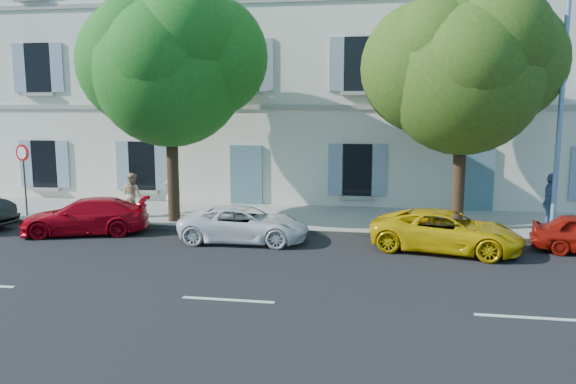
% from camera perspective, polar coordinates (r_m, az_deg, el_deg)
% --- Properties ---
extents(ground, '(90.00, 90.00, 0.00)m').
position_cam_1_polar(ground, '(15.84, -2.19, -6.08)').
color(ground, black).
extents(sidewalk, '(36.00, 4.50, 0.15)m').
position_cam_1_polar(sidewalk, '(20.09, 0.39, -2.66)').
color(sidewalk, '#A09E96').
rests_on(sidewalk, ground).
extents(kerb, '(36.00, 0.16, 0.16)m').
position_cam_1_polar(kerb, '(18.00, -0.71, -4.00)').
color(kerb, '#9E998E').
rests_on(kerb, ground).
extents(building, '(28.00, 7.00, 12.00)m').
position_cam_1_polar(building, '(25.45, 2.53, 13.16)').
color(building, silver).
rests_on(building, ground).
extents(car_red_coupe, '(4.23, 2.67, 1.14)m').
position_cam_1_polar(car_red_coupe, '(19.01, -19.89, -2.33)').
color(car_red_coupe, '#B30513').
rests_on(car_red_coupe, ground).
extents(car_white_coupe, '(3.90, 1.87, 1.07)m').
position_cam_1_polar(car_white_coupe, '(16.91, -4.45, -3.28)').
color(car_white_coupe, white).
rests_on(car_white_coupe, ground).
extents(car_yellow_supercar, '(4.46, 2.76, 1.15)m').
position_cam_1_polar(car_yellow_supercar, '(16.40, 15.78, -3.83)').
color(car_yellow_supercar, '#E0B509').
rests_on(car_yellow_supercar, ground).
extents(tree_left, '(5.06, 5.06, 7.84)m').
position_cam_1_polar(tree_left, '(19.29, -11.93, 11.97)').
color(tree_left, '#3A2819').
rests_on(tree_left, sidewalk).
extents(tree_right, '(4.85, 4.85, 7.48)m').
position_cam_1_polar(tree_right, '(18.29, 17.39, 11.17)').
color(tree_right, '#3A2819').
rests_on(tree_right, sidewalk).
extents(road_sign, '(0.58, 0.18, 2.56)m').
position_cam_1_polar(road_sign, '(21.92, -25.30, 2.53)').
color(road_sign, '#383A3D').
rests_on(road_sign, sidewalk).
extents(street_lamp, '(0.29, 1.64, 7.66)m').
position_cam_1_polar(street_lamp, '(18.23, 26.22, 9.23)').
color(street_lamp, '#7293BF').
rests_on(street_lamp, sidewalk).
extents(pedestrian_a, '(0.59, 0.41, 1.58)m').
position_cam_1_polar(pedestrian_a, '(20.94, -11.64, 0.04)').
color(pedestrian_a, silver).
rests_on(pedestrian_a, sidewalk).
extents(pedestrian_b, '(0.95, 0.89, 1.56)m').
position_cam_1_polar(pedestrian_b, '(20.62, -15.52, -0.26)').
color(pedestrian_b, tan).
rests_on(pedestrian_b, sidewalk).
extents(pedestrian_c, '(0.81, 1.16, 1.83)m').
position_cam_1_polar(pedestrian_c, '(19.35, 25.09, -0.96)').
color(pedestrian_c, slate).
rests_on(pedestrian_c, sidewalk).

